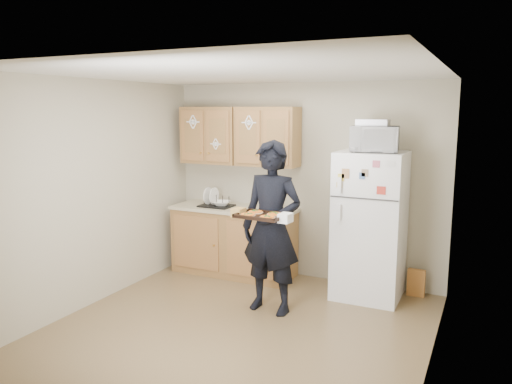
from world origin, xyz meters
TOP-DOWN VIEW (x-y plane):
  - floor at (0.00, 0.00)m, footprint 3.60×3.60m
  - ceiling at (0.00, 0.00)m, footprint 3.60×3.60m
  - wall_back at (0.00, 1.80)m, footprint 3.60×0.04m
  - wall_front at (0.00, -1.80)m, footprint 3.60×0.04m
  - wall_left at (-1.80, 0.00)m, footprint 0.04×3.60m
  - wall_right at (1.80, 0.00)m, footprint 0.04×3.60m
  - refrigerator at (0.95, 1.43)m, footprint 0.75×0.70m
  - base_cabinet at (-0.85, 1.48)m, footprint 1.60×0.60m
  - countertop at (-0.85, 1.48)m, footprint 1.64×0.64m
  - upper_cab_left at (-1.25, 1.61)m, footprint 0.80×0.33m
  - upper_cab_right at (-0.43, 1.61)m, footprint 0.80×0.33m
  - cereal_box at (1.47, 1.67)m, footprint 0.20×0.07m
  - person at (0.10, 0.55)m, footprint 0.70×0.49m
  - baking_tray at (0.12, 0.25)m, footprint 0.50×0.38m
  - pizza_front_left at (0.00, 0.18)m, footprint 0.16×0.16m
  - pizza_front_right at (0.22, 0.17)m, footprint 0.16×0.16m
  - pizza_back_left at (0.01, 0.34)m, footprint 0.16×0.16m
  - pizza_back_right at (0.23, 0.32)m, footprint 0.16×0.16m
  - microwave at (0.98, 1.38)m, footprint 0.56×0.41m
  - foil_pan at (0.95, 1.41)m, footprint 0.35×0.25m
  - dish_rack at (-1.08, 1.42)m, footprint 0.42×0.32m
  - bowl at (-1.00, 1.42)m, footprint 0.29×0.29m
  - soap_bottle at (-0.30, 1.37)m, footprint 0.11×0.11m

SIDE VIEW (x-z plane):
  - floor at x=0.00m, z-range 0.00..0.00m
  - cereal_box at x=1.47m, z-range 0.00..0.32m
  - base_cabinet at x=-0.85m, z-range 0.00..0.86m
  - refrigerator at x=0.95m, z-range 0.00..1.70m
  - countertop at x=-0.85m, z-range 0.86..0.90m
  - person at x=0.10m, z-range 0.00..1.85m
  - bowl at x=-1.00m, z-range 0.92..0.98m
  - dish_rack at x=-1.08m, z-range 0.90..1.07m
  - soap_bottle at x=-0.30m, z-range 0.90..1.11m
  - baking_tray at x=0.12m, z-range 1.09..1.13m
  - pizza_front_left at x=0.00m, z-range 1.12..1.14m
  - pizza_front_right at x=0.22m, z-range 1.12..1.14m
  - pizza_back_left at x=0.01m, z-range 1.12..1.14m
  - pizza_back_right at x=0.23m, z-range 1.12..1.14m
  - wall_back at x=0.00m, z-range 0.00..2.50m
  - wall_front at x=0.00m, z-range 0.00..2.50m
  - wall_left at x=-1.80m, z-range 0.00..2.50m
  - wall_right at x=1.80m, z-range 0.00..2.50m
  - upper_cab_left at x=-1.25m, z-range 1.45..2.20m
  - upper_cab_right at x=-0.43m, z-range 1.45..2.20m
  - microwave at x=0.98m, z-range 1.70..1.99m
  - foil_pan at x=0.95m, z-range 1.99..2.06m
  - ceiling at x=0.00m, z-range 2.50..2.50m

